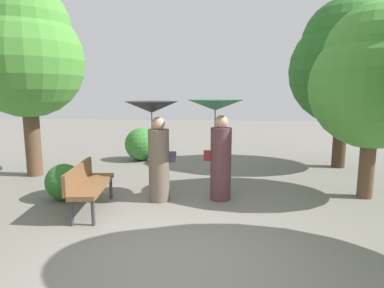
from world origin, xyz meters
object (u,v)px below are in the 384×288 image
object	(u,v)px
person_left	(156,137)
tree_near_left	(26,51)
tree_mid_right	(375,76)
person_right	(218,134)
tree_far_back	(345,62)
park_bench	(88,183)

from	to	relation	value
person_left	tree_near_left	distance (m)	4.24
tree_mid_right	person_right	bearing A→B (deg)	-172.45
person_left	tree_far_back	xyz separation A→B (m)	(4.53, 3.28, 1.64)
person_left	tree_far_back	size ratio (longest dim) A/B	0.42
person_right	tree_near_left	bearing A→B (deg)	65.86
tree_near_left	person_right	bearing A→B (deg)	-17.26
person_right	tree_mid_right	world-z (taller)	tree_mid_right
person_right	person_left	bearing A→B (deg)	91.68
person_right	tree_mid_right	bearing A→B (deg)	-89.33
person_left	tree_mid_right	bearing A→B (deg)	-89.04
person_left	park_bench	distance (m)	1.48
tree_mid_right	person_left	bearing A→B (deg)	-172.16
person_right	tree_mid_right	size ratio (longest dim) A/B	0.52
tree_far_back	tree_near_left	bearing A→B (deg)	-168.30
person_right	tree_far_back	size ratio (longest dim) A/B	0.43
park_bench	tree_mid_right	size ratio (longest dim) A/B	0.41
park_bench	person_right	bearing A→B (deg)	-77.05
park_bench	tree_near_left	size ratio (longest dim) A/B	0.33
tree_near_left	tree_far_back	world-z (taller)	tree_near_left
tree_near_left	park_bench	bearing A→B (deg)	-43.91
person_right	park_bench	distance (m)	2.55
tree_near_left	tree_mid_right	world-z (taller)	tree_near_left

